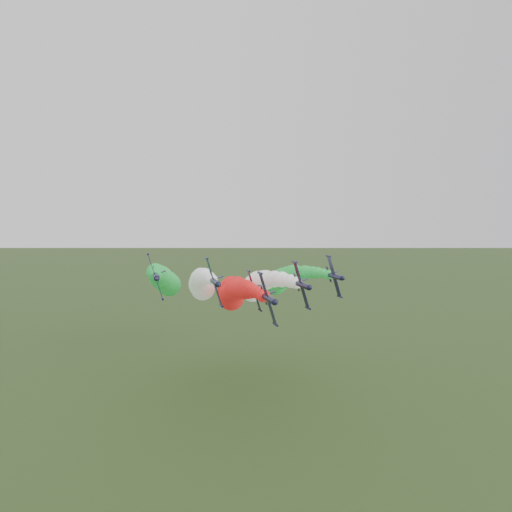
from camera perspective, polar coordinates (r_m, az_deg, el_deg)
The scene contains 7 objects.
ground at distance 102.21m, azimuth -3.07°, elevation -25.26°, with size 3000.00×3000.00×0.00m, color #3E5726.
jet_lead at distance 135.05m, azimuth -2.60°, elevation -4.36°, with size 12.10×79.24×18.72m.
jet_inner_left at distance 143.05m, azimuth -6.28°, elevation -3.17°, with size 12.02×79.16×18.63m.
jet_inner_right at distance 143.53m, azimuth 0.14°, elevation -3.37°, with size 12.01×79.15×18.62m.
jet_outer_left at distance 148.98m, azimuth -10.51°, elevation -2.68°, with size 11.96×79.10×18.58m.
jet_outer_right at distance 157.15m, azimuth 3.07°, elevation -2.70°, with size 11.86×79.00×18.47m.
jet_trail at distance 159.12m, azimuth -3.01°, elevation -3.79°, with size 11.42×78.56×18.04m.
Camera 1 is at (-15.51, -88.01, 49.60)m, focal length 35.00 mm.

